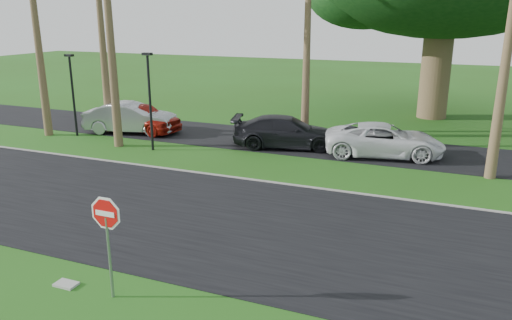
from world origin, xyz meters
The scene contains 12 objects.
ground centered at (0.00, 0.00, 0.00)m, with size 120.00×120.00×0.00m, color #244D13.
road centered at (0.00, 2.00, 0.01)m, with size 120.00×8.00×0.02m, color black.
parking_strip centered at (0.00, 12.50, 0.01)m, with size 120.00×5.00×0.02m, color black.
curb centered at (0.00, 6.05, 0.03)m, with size 120.00×0.12×0.06m, color gray.
stop_sign_near centered at (0.50, -3.00, 1.77)m, with size 1.05×0.07×2.62m.
streetlight_left centered at (-11.50, 9.50, 2.50)m, with size 0.45×0.25×4.34m.
streetlight_right centered at (-6.00, 8.50, 2.65)m, with size 0.45×0.25×4.64m.
car_silver centered at (-9.11, 11.14, 0.83)m, with size 1.75×5.03×1.66m, color #9D9FA4.
car_red centered at (-8.79, 11.59, 0.82)m, with size 1.93×4.81×1.64m, color maroon.
car_dark centered at (-0.15, 11.41, 0.77)m, with size 2.15×5.29×1.53m, color black.
car_minivan centered at (4.54, 11.62, 0.75)m, with size 2.49×5.39×1.50m, color silver.
utility_slab centered at (-0.88, -3.02, 0.03)m, with size 0.55×0.35×0.06m, color #9D9D96.
Camera 1 is at (7.47, -11.26, 6.35)m, focal length 35.00 mm.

